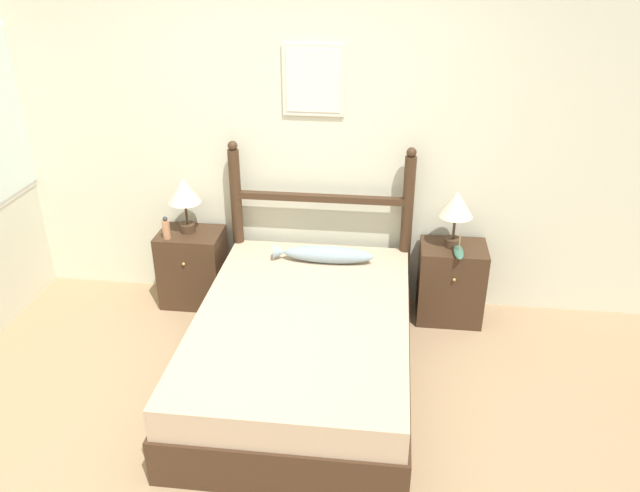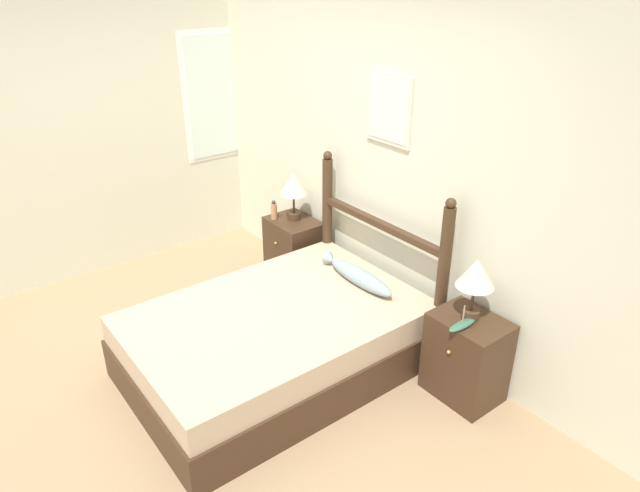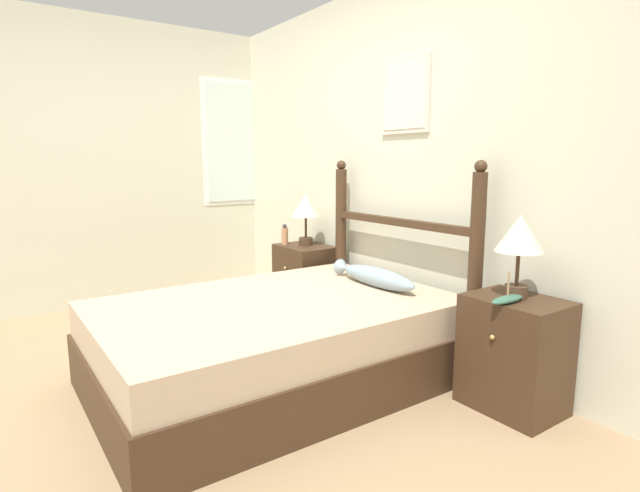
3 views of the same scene
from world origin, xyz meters
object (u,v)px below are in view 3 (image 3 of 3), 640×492
nightstand_left (305,281)px  bottle (285,235)px  nightstand_right (514,354)px  model_boat (507,299)px  table_lamp_right (520,238)px  fish_pillow (375,276)px  table_lamp_left (306,208)px  bed (276,342)px

nightstand_left → bottle: bearing=-139.8°
bottle → nightstand_right: bearing=3.1°
nightstand_right → model_boat: (0.02, -0.12, 0.32)m
table_lamp_right → fish_pillow: bearing=-170.3°
table_lamp_right → table_lamp_left: bearing=179.5°
nightstand_left → model_boat: 2.05m
model_boat → fish_pillow: (-0.96, -0.04, -0.06)m
table_lamp_left → nightstand_left: bearing=-52.2°
fish_pillow → table_lamp_right: bearing=9.7°
nightstand_right → fish_pillow: 0.99m
nightstand_right → table_lamp_left: table_lamp_left is taller
fish_pillow → bed: bearing=-94.9°
nightstand_left → table_lamp_left: size_ratio=1.39×
nightstand_left → nightstand_right: 2.01m
nightstand_left → table_lamp_left: table_lamp_left is taller
nightstand_right → bottle: 2.18m
bed → nightstand_left: (-1.00, 0.87, 0.06)m
model_boat → table_lamp_right: bearing=106.2°
bed → table_lamp_left: size_ratio=4.69×
bed → table_lamp_right: size_ratio=4.69×
nightstand_right → bottle: (-2.14, -0.11, 0.38)m
model_boat → nightstand_left: bearing=176.7°
nightstand_left → model_boat: bearing=-3.3°
table_lamp_right → fish_pillow: 1.00m
bed → nightstand_left: bearing=139.2°
table_lamp_left → fish_pillow: bearing=-9.2°
table_lamp_right → bottle: size_ratio=2.44×
table_lamp_left → nightstand_right: bearing=-0.6°
table_lamp_left → bottle: 0.30m
table_lamp_left → model_boat: bearing=-3.9°
table_lamp_left → table_lamp_right: bearing=-0.5°
nightstand_left → model_boat: size_ratio=2.55×
bottle → model_boat: bearing=-0.1°
nightstand_left → bottle: 0.42m
table_lamp_left → bottle: table_lamp_left is taller
model_boat → nightstand_right: bearing=99.1°
table_lamp_right → model_boat: size_ratio=1.82×
nightstand_left → table_lamp_right: 2.08m
nightstand_right → table_lamp_right: bearing=162.8°
nightstand_left → fish_pillow: size_ratio=0.83×
table_lamp_right → bottle: bearing=-176.8°
nightstand_left → model_boat: model_boat is taller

